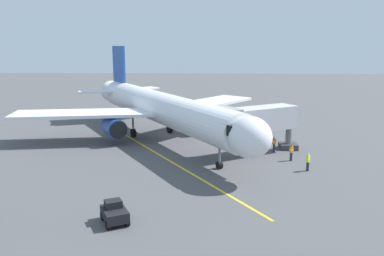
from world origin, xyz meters
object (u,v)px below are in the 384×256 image
at_px(ground_crew_marshaller, 291,152).
at_px(tug_rear_apron, 114,213).
at_px(ground_crew_loader, 308,162).
at_px(baggage_cart_portside, 191,113).
at_px(jet_bridge, 250,121).
at_px(ground_crew_wing_walker, 274,144).
at_px(airplane, 160,108).

xyz_separation_m(ground_crew_marshaller, tug_rear_apron, (14.88, 15.17, -0.18)).
xyz_separation_m(ground_crew_loader, baggage_cart_portside, (12.35, -27.54, -0.23)).
height_order(jet_bridge, ground_crew_wing_walker, jet_bridge).
relative_size(jet_bridge, ground_crew_marshaller, 6.27).
bearing_deg(ground_crew_wing_walker, ground_crew_marshaller, 109.60).
bearing_deg(baggage_cart_portside, jet_bridge, 108.13).
distance_m(ground_crew_loader, baggage_cart_portside, 30.19).
bearing_deg(tug_rear_apron, airplane, -90.63).
bearing_deg(ground_crew_wing_walker, ground_crew_loader, 107.25).
relative_size(ground_crew_wing_walker, baggage_cart_portside, 0.64).
height_order(ground_crew_marshaller, baggage_cart_portside, ground_crew_marshaller).
xyz_separation_m(airplane, baggage_cart_portside, (-3.15, -15.38, -3.35)).
relative_size(ground_crew_loader, baggage_cart_portside, 0.64).
bearing_deg(ground_crew_wing_walker, baggage_cart_portside, -63.73).
height_order(baggage_cart_portside, tug_rear_apron, tug_rear_apron).
xyz_separation_m(jet_bridge, ground_crew_marshaller, (-4.18, 1.93, -2.88)).
xyz_separation_m(jet_bridge, baggage_cart_portside, (7.29, -22.25, -3.11)).
xyz_separation_m(airplane, ground_crew_marshaller, (-14.61, 8.81, -3.12)).
bearing_deg(ground_crew_marshaller, tug_rear_apron, 45.54).
xyz_separation_m(ground_crew_wing_walker, tug_rear_apron, (13.67, 18.57, -0.18)).
xyz_separation_m(jet_bridge, tug_rear_apron, (10.70, 17.10, -3.06)).
relative_size(jet_bridge, baggage_cart_portside, 4.03).
distance_m(jet_bridge, ground_crew_marshaller, 5.43).
distance_m(airplane, ground_crew_marshaller, 17.34).
relative_size(ground_crew_wing_walker, ground_crew_loader, 1.00).
bearing_deg(ground_crew_marshaller, airplane, -31.07).
distance_m(ground_crew_marshaller, baggage_cart_portside, 26.77).
relative_size(ground_crew_marshaller, baggage_cart_portside, 0.64).
bearing_deg(ground_crew_marshaller, baggage_cart_portside, -64.63).
bearing_deg(tug_rear_apron, jet_bridge, -122.03).
relative_size(ground_crew_wing_walker, tug_rear_apron, 0.63).
relative_size(ground_crew_marshaller, tug_rear_apron, 0.63).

